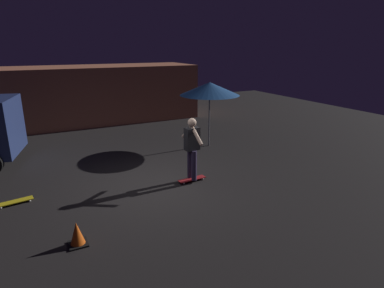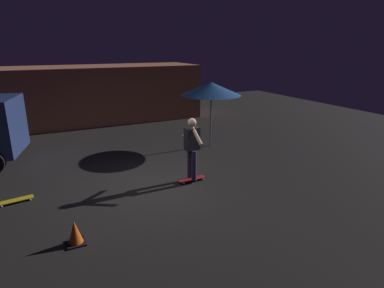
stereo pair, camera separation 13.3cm
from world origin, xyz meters
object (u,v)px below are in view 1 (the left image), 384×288
Objects in this scene: patio_umbrella at (210,89)px; skater at (192,144)px; skateboard_ridden at (192,179)px; skateboard_spare at (15,202)px; traffic_cone at (77,234)px.

patio_umbrella is 1.38× the size of skater.
skateboard_ridden is 0.99× the size of skateboard_spare.
traffic_cone is at bearing -65.54° from skateboard_spare.
skater is at bearing -8.94° from skateboard_spare.
skater reaches higher than skateboard_ridden.
skateboard_spare is 1.74× the size of traffic_cone.
traffic_cone is (-5.22, -4.30, -1.86)m from patio_umbrella.
skateboard_spare is at bearing 171.06° from skater.
patio_umbrella is 6.88m from skateboard_spare.
skateboard_spare is 2.57m from traffic_cone.
skateboard_ridden is 1.72× the size of traffic_cone.
patio_umbrella reaches higher than skateboard_ridden.
traffic_cone is at bearing -152.50° from skater.
skateboard_spare is (-6.28, -1.96, -2.02)m from patio_umbrella.
skater is at bearing 27.50° from traffic_cone.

